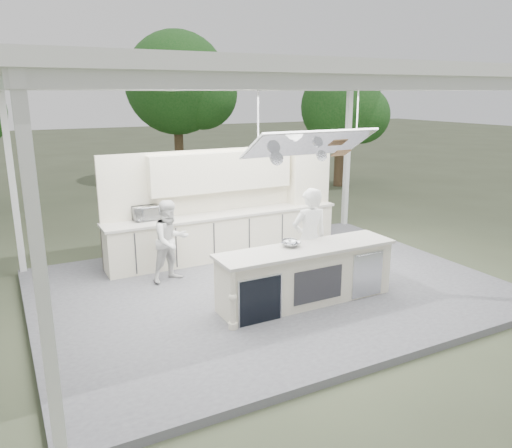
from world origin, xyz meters
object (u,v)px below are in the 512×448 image
demo_island (305,275)px  back_counter (225,234)px  head_chef (309,239)px  sous_chef (171,241)px

demo_island → back_counter: size_ratio=0.61×
demo_island → head_chef: bearing=51.3°
head_chef → demo_island: bearing=56.3°
demo_island → sous_chef: 2.59m
sous_chef → head_chef: bearing=-52.0°
demo_island → sous_chef: (-1.64, 1.98, 0.28)m
back_counter → sous_chef: (-1.47, -0.83, 0.28)m
head_chef → sous_chef: (-2.01, 1.52, -0.15)m
head_chef → sous_chef: size_ratio=1.20×
sous_chef → back_counter: bearing=14.7°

